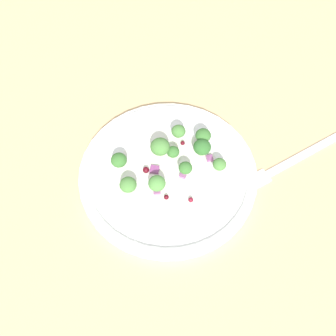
{
  "coord_description": "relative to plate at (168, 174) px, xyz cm",
  "views": [
    {
      "loc": [
        -28.54,
        24.73,
        61.57
      ],
      "look_at": [
        -1.63,
        1.23,
        2.7
      ],
      "focal_mm": 49.38,
      "sensor_mm": 36.0,
      "label": 1
    }
  ],
  "objects": [
    {
      "name": "onion_bit_1",
      "position": [
        -1.99,
        -1.63,
        0.71
      ],
      "size": [
        1.23,
        1.16,
        0.59
      ],
      "primitive_type": "cube",
      "rotation": [
        0.0,
        0.0,
        0.47
      ],
      "color": "#A35B93",
      "rests_on": "plate"
    },
    {
      "name": "broccoli_floret_4",
      "position": [
        1.97,
        6.31,
        1.9
      ],
      "size": [
        2.54,
        2.54,
        2.57
      ],
      "color": "#8EB77A",
      "rests_on": "plate"
    },
    {
      "name": "onion_bit_0",
      "position": [
        1.89,
        1.28,
        0.75
      ],
      "size": [
        1.85,
        1.84,
        0.47
      ],
      "primitive_type": "cube",
      "rotation": [
        0.0,
        0.0,
        2.25
      ],
      "color": "#843D75",
      "rests_on": "plate"
    },
    {
      "name": "cranberry_2",
      "position": [
        2.36,
        2.38,
        0.92
      ],
      "size": [
        0.99,
        0.99,
        0.99
      ],
      "primitive_type": "sphere",
      "color": "#4C0A14",
      "rests_on": "plate"
    },
    {
      "name": "broccoli_floret_3",
      "position": [
        0.63,
        -7.79,
        2.26
      ],
      "size": [
        2.44,
        2.44,
        2.47
      ],
      "color": "#ADD18E",
      "rests_on": "plate"
    },
    {
      "name": "broccoli_floret_8",
      "position": [
        1.85,
        -2.44,
        1.87
      ],
      "size": [
        1.97,
        1.97,
        2.0
      ],
      "color": "#ADD18E",
      "rests_on": "plate"
    },
    {
      "name": "broccoli_floret_5",
      "position": [
        5.87,
        4.71,
        1.9
      ],
      "size": [
        2.46,
        2.46,
        2.49
      ],
      "color": "#9EC684",
      "rests_on": "plate"
    },
    {
      "name": "broccoli_floret_6",
      "position": [
        3.23,
        -1.03,
        2.65
      ],
      "size": [
        2.99,
        2.99,
        3.03
      ],
      "color": "#ADD18E",
      "rests_on": "plate"
    },
    {
      "name": "fork",
      "position": [
        -10.64,
        -16.22,
        -0.61
      ],
      "size": [
        5.13,
        18.62,
        0.5
      ],
      "color": "silver",
      "rests_on": "ground_plane"
    },
    {
      "name": "broccoli_floret_0",
      "position": [
        3.66,
        -5.36,
        2.46
      ],
      "size": [
        2.22,
        2.22,
        2.25
      ],
      "color": "#ADD18E",
      "rests_on": "plate"
    },
    {
      "name": "cranberry_3",
      "position": [
        2.45,
        -5.21,
        0.75
      ],
      "size": [
        0.7,
        0.7,
        0.7
      ],
      "primitive_type": "sphere",
      "color": "#4C0A14",
      "rests_on": "plate"
    },
    {
      "name": "onion_bit_3",
      "position": [
        -1.53,
        3.5,
        0.87
      ],
      "size": [
        1.36,
        1.39,
        0.31
      ],
      "primitive_type": "cube",
      "rotation": [
        0.0,
        0.0,
        2.51
      ],
      "color": "#A35B93",
      "rests_on": "plate"
    },
    {
      "name": "cranberry_1",
      "position": [
        -5.81,
        0.68,
        0.87
      ],
      "size": [
        0.74,
        0.74,
        0.74
      ],
      "primitive_type": "sphere",
      "color": "maroon",
      "rests_on": "plate"
    },
    {
      "name": "dressing_pool",
      "position": [
        0.0,
        -0.0,
        0.44
      ],
      "size": [
        15.76,
        15.76,
        0.2
      ],
      "primitive_type": "cylinder",
      "color": "white",
      "rests_on": "plate"
    },
    {
      "name": "broccoli_floret_7",
      "position": [
        -1.02,
        3.04,
        2.04
      ],
      "size": [
        2.56,
        2.56,
        2.59
      ],
      "color": "#9EC684",
      "rests_on": "plate"
    },
    {
      "name": "onion_bit_2",
      "position": [
        -2.43,
        -6.38,
        0.87
      ],
      "size": [
        1.37,
        1.37,
        0.42
      ],
      "primitive_type": "cube",
      "rotation": [
        0.0,
        0.0,
        2.63
      ],
      "color": "#934C84",
      "rests_on": "plate"
    },
    {
      "name": "cranberry_0",
      "position": [
        -3.11,
        3.03,
        0.75
      ],
      "size": [
        0.73,
        0.73,
        0.73
      ],
      "primitive_type": "sphere",
      "color": "#4C0A14",
      "rests_on": "plate"
    },
    {
      "name": "broccoli_floret_2",
      "position": [
        -0.87,
        -6.13,
        2.36
      ],
      "size": [
        2.72,
        2.72,
        2.76
      ],
      "color": "#8EB77A",
      "rests_on": "plate"
    },
    {
      "name": "broccoli_floret_1",
      "position": [
        -4.72,
        -6.1,
        2.09
      ],
      "size": [
        2.06,
        2.06,
        2.09
      ],
      "color": "#ADD18E",
      "rests_on": "plate"
    },
    {
      "name": "ground_plane",
      "position": [
        1.63,
        -1.23,
        -1.86
      ],
      "size": [
        180.0,
        180.0,
        2.0
      ],
      "primitive_type": "cube",
      "color": "tan"
    },
    {
      "name": "plate",
      "position": [
        0.0,
        0.0,
        0.0
      ],
      "size": [
        27.17,
        27.17,
        1.7
      ],
      "color": "white",
      "rests_on": "ground_plane"
    },
    {
      "name": "broccoli_floret_9",
      "position": [
        -1.84,
        -1.83,
        2.11
      ],
      "size": [
        2.07,
        2.07,
        2.09
      ],
      "color": "#ADD18E",
      "rests_on": "plate"
    }
  ]
}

